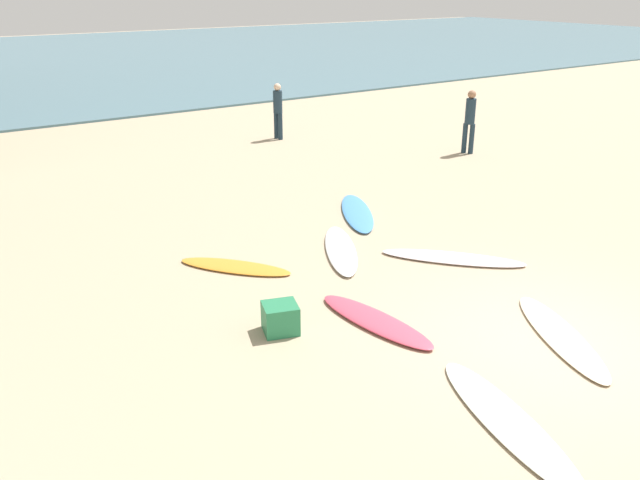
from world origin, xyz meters
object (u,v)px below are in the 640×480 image
surfboard_0 (561,336)px  surfboard_6 (357,213)px  surfboard_2 (375,321)px  surfboard_5 (341,250)px  beach_cooler (280,318)px  surfboard_4 (508,421)px  surfboard_1 (453,258)px  beachgoer_near (278,108)px  surfboard_3 (235,267)px  beachgoer_mid (470,118)px

surfboard_0 → surfboard_6: size_ratio=0.99×
surfboard_2 → surfboard_5: (1.14, 2.43, -0.00)m
beach_cooler → surfboard_5: bearing=37.8°
surfboard_2 → surfboard_4: surfboard_2 is taller
surfboard_1 → surfboard_4: 4.57m
beachgoer_near → beach_cooler: beachgoer_near is taller
beachgoer_near → beach_cooler: bearing=140.6°
surfboard_3 → surfboard_0: bearing=-98.7°
surfboard_1 → surfboard_6: surfboard_6 is taller
beachgoer_mid → beach_cooler: bearing=-88.7°
beachgoer_near → surfboard_0: bearing=158.1°
surfboard_4 → surfboard_6: size_ratio=1.04×
beachgoer_near → beach_cooler: (-6.07, -10.26, -0.74)m
surfboard_0 → surfboard_4: 2.24m
beachgoer_mid → beachgoer_near: bearing=-171.4°
surfboard_5 → surfboard_6: size_ratio=0.97×
beachgoer_mid → surfboard_6: bearing=-96.7°
surfboard_3 → beachgoer_near: (5.62, 7.97, 0.91)m
surfboard_1 → beachgoer_mid: 7.89m
surfboard_1 → surfboard_4: (-2.77, -3.63, -0.00)m
surfboard_3 → beach_cooler: beach_cooler is taller
surfboard_5 → beach_cooler: (-2.39, -1.86, 0.17)m
surfboard_5 → surfboard_4: bearing=-75.2°
surfboard_0 → beachgoer_near: (2.96, 12.59, 0.92)m
beach_cooler → surfboard_6: bearing=40.5°
beach_cooler → beachgoer_near: bearing=59.4°
surfboard_2 → beachgoer_mid: size_ratio=1.19×
surfboard_4 → beach_cooler: (-1.04, 3.19, 0.18)m
beachgoer_near → surfboard_4: bearing=150.7°
surfboard_0 → beachgoer_mid: (6.50, 8.03, 0.96)m
beachgoer_near → beach_cooler: size_ratio=3.58×
surfboard_0 → surfboard_1: bearing=-77.6°
surfboard_0 → beachgoer_near: 12.97m
surfboard_4 → beachgoer_mid: beachgoer_mid is taller
surfboard_1 → surfboard_4: size_ratio=1.00×
surfboard_4 → surfboard_3: bearing=110.3°
surfboard_0 → beachgoer_near: bearing=-76.7°
surfboard_0 → surfboard_6: bearing=-71.0°
surfboard_0 → surfboard_5: (-0.73, 4.19, 0.01)m
surfboard_3 → surfboard_5: (1.93, -0.43, 0.01)m
beachgoer_near → beachgoer_mid: beachgoer_mid is taller
surfboard_1 → surfboard_4: bearing=10.9°
surfboard_4 → beachgoer_near: (5.03, 13.44, 0.91)m
surfboard_3 → surfboard_4: (0.58, -5.47, 0.00)m
surfboard_2 → surfboard_3: 2.97m
surfboard_4 → surfboard_2: bearing=99.6°
surfboard_0 → surfboard_5: surfboard_5 is taller
beachgoer_near → beachgoer_mid: 5.78m
surfboard_0 → beach_cooler: 3.90m
surfboard_4 → beachgoer_mid: size_ratio=1.42×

